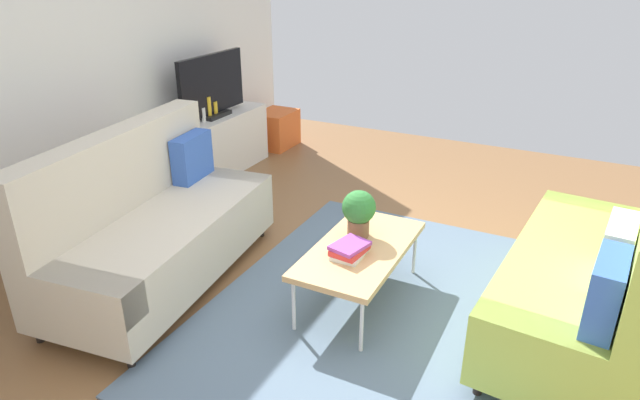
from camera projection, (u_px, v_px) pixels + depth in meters
ground_plane at (375, 303)px, 3.79m from camera, size 7.68×7.68×0.00m
wall_far at (53, 57)px, 4.36m from camera, size 6.40×0.12×2.90m
area_rug at (383, 310)px, 3.70m from camera, size 2.90×2.20×0.01m
couch_beige at (154, 224)px, 3.91m from camera, size 1.99×1.06×1.10m
couch_green at (597, 275)px, 3.28m from camera, size 1.97×1.00×1.10m
coffee_table at (360, 250)px, 3.67m from camera, size 1.10×0.56×0.42m
tv_console at (215, 145)px, 5.91m from camera, size 1.40×0.44×0.64m
tv at (212, 87)px, 5.65m from camera, size 1.00×0.20×0.64m
storage_trunk at (276, 129)px, 6.81m from camera, size 0.52×0.40×0.44m
potted_plant at (359, 211)px, 3.73m from camera, size 0.23×0.23×0.33m
table_book_0 at (350, 254)px, 3.54m from camera, size 0.24×0.18×0.02m
table_book_1 at (350, 250)px, 3.53m from camera, size 0.26×0.21×0.04m
table_book_2 at (350, 245)px, 3.52m from camera, size 0.28×0.23×0.03m
vase_0 at (171, 121)px, 5.29m from camera, size 0.13×0.13×0.19m
vase_1 at (184, 115)px, 5.44m from camera, size 0.13×0.13×0.20m
bottle_0 at (203, 115)px, 5.57m from camera, size 0.05×0.05×0.14m
bottle_1 at (209, 108)px, 5.63m from camera, size 0.05×0.05×0.23m
bottle_2 at (215, 109)px, 5.73m from camera, size 0.05×0.05×0.16m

